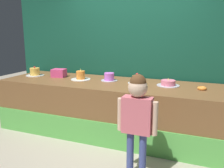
{
  "coord_description": "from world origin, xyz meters",
  "views": [
    {
      "loc": [
        1.32,
        -3.07,
        1.68
      ],
      "look_at": [
        -0.06,
        0.33,
        0.88
      ],
      "focal_mm": 39.54,
      "sensor_mm": 36.0,
      "label": 1
    }
  ],
  "objects_px": {
    "donut": "(202,88)",
    "cake_left": "(81,76)",
    "cake_right": "(168,83)",
    "cake_far_left": "(35,72)",
    "pink_box": "(59,73)",
    "child_figure": "(137,112)",
    "cake_center_right": "(137,80)",
    "cake_center_left": "(109,77)"
  },
  "relations": [
    {
      "from": "cake_center_right",
      "to": "cake_right",
      "type": "height_order",
      "value": "cake_center_right"
    },
    {
      "from": "cake_left",
      "to": "cake_center_left",
      "type": "distance_m",
      "value": 0.5
    },
    {
      "from": "cake_far_left",
      "to": "cake_center_left",
      "type": "height_order",
      "value": "cake_far_left"
    },
    {
      "from": "child_figure",
      "to": "donut",
      "type": "xyz_separation_m",
      "value": [
        0.63,
        1.09,
        0.09
      ]
    },
    {
      "from": "donut",
      "to": "cake_far_left",
      "type": "relative_size",
      "value": 0.39
    },
    {
      "from": "cake_left",
      "to": "cake_center_right",
      "type": "height_order",
      "value": "cake_left"
    },
    {
      "from": "cake_right",
      "to": "cake_left",
      "type": "bearing_deg",
      "value": -177.06
    },
    {
      "from": "pink_box",
      "to": "donut",
      "type": "bearing_deg",
      "value": -2.04
    },
    {
      "from": "cake_center_left",
      "to": "cake_center_right",
      "type": "relative_size",
      "value": 0.97
    },
    {
      "from": "cake_center_right",
      "to": "cake_left",
      "type": "bearing_deg",
      "value": -176.07
    },
    {
      "from": "child_figure",
      "to": "cake_center_right",
      "type": "bearing_deg",
      "value": 106.6
    },
    {
      "from": "pink_box",
      "to": "cake_center_right",
      "type": "height_order",
      "value": "cake_center_right"
    },
    {
      "from": "cake_center_right",
      "to": "cake_right",
      "type": "distance_m",
      "value": 0.49
    },
    {
      "from": "donut",
      "to": "cake_far_left",
      "type": "bearing_deg",
      "value": 179.39
    },
    {
      "from": "cake_center_left",
      "to": "pink_box",
      "type": "bearing_deg",
      "value": -178.95
    },
    {
      "from": "pink_box",
      "to": "donut",
      "type": "distance_m",
      "value": 2.46
    },
    {
      "from": "pink_box",
      "to": "cake_far_left",
      "type": "xyz_separation_m",
      "value": [
        -0.49,
        -0.06,
        -0.01
      ]
    },
    {
      "from": "donut",
      "to": "cake_center_right",
      "type": "relative_size",
      "value": 0.45
    },
    {
      "from": "child_figure",
      "to": "cake_far_left",
      "type": "distance_m",
      "value": 2.57
    },
    {
      "from": "child_figure",
      "to": "cake_far_left",
      "type": "bearing_deg",
      "value": 154.14
    },
    {
      "from": "cake_far_left",
      "to": "cake_center_right",
      "type": "relative_size",
      "value": 1.16
    },
    {
      "from": "child_figure",
      "to": "pink_box",
      "type": "xyz_separation_m",
      "value": [
        -1.82,
        1.18,
        0.14
      ]
    },
    {
      "from": "donut",
      "to": "cake_right",
      "type": "relative_size",
      "value": 0.37
    },
    {
      "from": "donut",
      "to": "cake_left",
      "type": "xyz_separation_m",
      "value": [
        -1.97,
        0.01,
        0.04
      ]
    },
    {
      "from": "cake_far_left",
      "to": "cake_left",
      "type": "xyz_separation_m",
      "value": [
        0.98,
        -0.02,
        -0.0
      ]
    },
    {
      "from": "child_figure",
      "to": "cake_left",
      "type": "height_order",
      "value": "child_figure"
    },
    {
      "from": "donut",
      "to": "cake_left",
      "type": "distance_m",
      "value": 1.97
    },
    {
      "from": "child_figure",
      "to": "cake_left",
      "type": "relative_size",
      "value": 3.62
    },
    {
      "from": "donut",
      "to": "child_figure",
      "type": "bearing_deg",
      "value": -120.22
    },
    {
      "from": "child_figure",
      "to": "cake_center_left",
      "type": "height_order",
      "value": "child_figure"
    },
    {
      "from": "pink_box",
      "to": "donut",
      "type": "height_order",
      "value": "pink_box"
    },
    {
      "from": "cake_center_right",
      "to": "cake_right",
      "type": "relative_size",
      "value": 0.83
    },
    {
      "from": "donut",
      "to": "cake_far_left",
      "type": "distance_m",
      "value": 2.95
    },
    {
      "from": "pink_box",
      "to": "donut",
      "type": "relative_size",
      "value": 1.82
    },
    {
      "from": "cake_far_left",
      "to": "cake_right",
      "type": "distance_m",
      "value": 2.46
    },
    {
      "from": "child_figure",
      "to": "cake_right",
      "type": "height_order",
      "value": "child_figure"
    },
    {
      "from": "cake_far_left",
      "to": "donut",
      "type": "bearing_deg",
      "value": -0.61
    },
    {
      "from": "pink_box",
      "to": "cake_center_right",
      "type": "bearing_deg",
      "value": -0.41
    },
    {
      "from": "cake_right",
      "to": "cake_center_right",
      "type": "bearing_deg",
      "value": -179.03
    },
    {
      "from": "pink_box",
      "to": "cake_left",
      "type": "xyz_separation_m",
      "value": [
        0.49,
        -0.08,
        -0.01
      ]
    },
    {
      "from": "child_figure",
      "to": "donut",
      "type": "bearing_deg",
      "value": 59.78
    },
    {
      "from": "child_figure",
      "to": "cake_right",
      "type": "bearing_deg",
      "value": 83.03
    }
  ]
}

